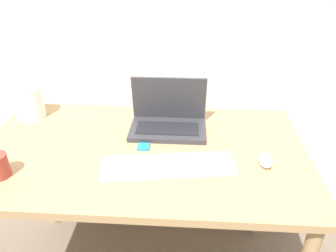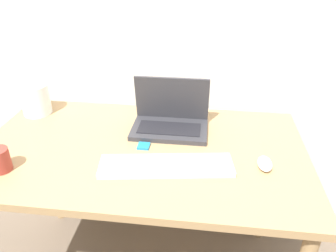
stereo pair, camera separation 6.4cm
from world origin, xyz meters
The scene contains 6 objects.
desk centered at (0.00, 0.37, 0.66)m, with size 1.29×0.75×0.75m.
laptop centered at (0.10, 0.54, 0.80)m, with size 0.32×0.21×0.22m.
keyboard centered at (0.11, 0.25, 0.76)m, with size 0.49×0.20×0.02m.
mouse centered at (0.47, 0.30, 0.77)m, with size 0.05×0.09×0.03m.
vase centered at (-0.55, 0.61, 0.85)m, with size 0.13×0.13×0.20m.
mp3_player centered at (0.01, 0.38, 0.76)m, with size 0.05×0.05×0.01m.
Camera 2 is at (0.24, -0.70, 1.46)m, focal length 35.00 mm.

